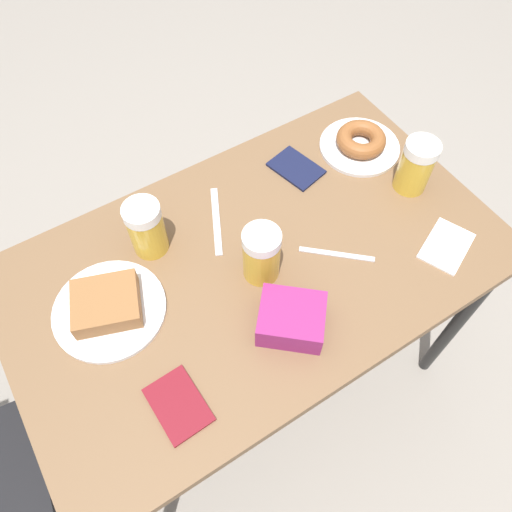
{
  "coord_description": "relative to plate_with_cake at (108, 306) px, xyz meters",
  "views": [
    {
      "loc": [
        -0.49,
        0.31,
        1.65
      ],
      "look_at": [
        0.0,
        0.0,
        0.74
      ],
      "focal_mm": 35.0,
      "sensor_mm": 36.0,
      "label": 1
    }
  ],
  "objects": [
    {
      "name": "ground_plane",
      "position": [
        -0.06,
        -0.32,
        -0.74
      ],
      "size": [
        8.0,
        8.0,
        0.0
      ],
      "primitive_type": "plane",
      "color": "gray"
    },
    {
      "name": "table",
      "position": [
        -0.06,
        -0.32,
        -0.09
      ],
      "size": [
        0.65,
        1.09,
        0.72
      ],
      "color": "brown",
      "rests_on": "ground_plane"
    },
    {
      "name": "plate_with_cake",
      "position": [
        0.0,
        0.0,
        0.0
      ],
      "size": [
        0.23,
        0.23,
        0.05
      ],
      "color": "silver",
      "rests_on": "table"
    },
    {
      "name": "plate_with_donut",
      "position": [
        0.09,
        -0.73,
        0.0
      ],
      "size": [
        0.2,
        0.2,
        0.05
      ],
      "color": "silver",
      "rests_on": "table"
    },
    {
      "name": "beer_mug_left",
      "position": [
        0.1,
        -0.14,
        0.05
      ],
      "size": [
        0.08,
        0.08,
        0.14
      ],
      "color": "gold",
      "rests_on": "table"
    },
    {
      "name": "beer_mug_center",
      "position": [
        -0.07,
        -0.75,
        0.05
      ],
      "size": [
        0.08,
        0.08,
        0.14
      ],
      "color": "gold",
      "rests_on": "table"
    },
    {
      "name": "beer_mug_right",
      "position": [
        -0.09,
        -0.32,
        0.05
      ],
      "size": [
        0.08,
        0.08,
        0.14
      ],
      "color": "gold",
      "rests_on": "table"
    },
    {
      "name": "napkin_folded",
      "position": [
        -0.25,
        -0.7,
        -0.02
      ],
      "size": [
        0.13,
        0.15,
        0.0
      ],
      "rotation": [
        0.0,
        0.0,
        1.98
      ],
      "color": "white",
      "rests_on": "table"
    },
    {
      "name": "fork",
      "position": [
        -0.14,
        -0.48,
        -0.02
      ],
      "size": [
        0.12,
        0.13,
        0.0
      ],
      "rotation": [
        0.0,
        0.0,
        2.41
      ],
      "color": "silver",
      "rests_on": "table"
    },
    {
      "name": "knife",
      "position": [
        0.08,
        -0.3,
        -0.02
      ],
      "size": [
        0.18,
        0.1,
        0.0
      ],
      "rotation": [
        0.0,
        0.0,
        4.26
      ],
      "color": "silver",
      "rests_on": "table"
    },
    {
      "name": "passport_near_edge",
      "position": [
        -0.25,
        -0.03,
        -0.02
      ],
      "size": [
        0.13,
        0.09,
        0.01
      ],
      "rotation": [
        0.0,
        0.0,
        4.75
      ],
      "color": "maroon",
      "rests_on": "table"
    },
    {
      "name": "passport_far_edge",
      "position": [
        0.12,
        -0.55,
        -0.02
      ],
      "size": [
        0.14,
        0.11,
        0.01
      ],
      "rotation": [
        0.0,
        0.0,
        1.8
      ],
      "color": "#141938",
      "rests_on": "table"
    },
    {
      "name": "blue_pouch",
      "position": [
        -0.23,
        -0.3,
        0.01
      ],
      "size": [
        0.17,
        0.17,
        0.06
      ],
      "rotation": [
        0.0,
        0.0,
        4.0
      ],
      "color": "#8C2366",
      "rests_on": "table"
    }
  ]
}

